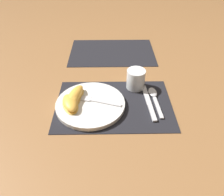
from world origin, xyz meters
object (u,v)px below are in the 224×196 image
Objects in this scene: plate at (90,104)px; citrus_wedge_1 at (74,99)px; knife at (149,103)px; citrus_wedge_2 at (70,103)px; fork at (93,100)px; citrus_wedge_0 at (75,96)px; juice_glass at (136,80)px; spoon at (154,96)px.

plate is 0.06m from citrus_wedge_1.
citrus_wedge_1 reaches higher than plate.
citrus_wedge_2 reaches higher than knife.
fork reaches higher than knife.
citrus_wedge_0 is at bearing 177.48° from knife.
fork is at bearing -148.94° from juice_glass.
citrus_wedge_0 is 1.28× the size of citrus_wedge_1.
knife is 1.17× the size of spoon.
plate is 2.25× the size of citrus_wedge_2.
knife is at bearing -2.52° from citrus_wedge_0.
spoon is at bearing 8.44° from citrus_wedge_1.
spoon is at bearing 8.65° from fork.
juice_glass is 0.45× the size of spoon.
citrus_wedge_1 is at bearing -92.94° from citrus_wedge_0.
juice_glass is 0.10m from spoon.
citrus_wedge_2 is (-0.07, -0.02, 0.02)m from plate.
plate is 0.07m from citrus_wedge_0.
fork is (-0.22, 0.00, 0.02)m from knife.
juice_glass reaches higher than citrus_wedge_2.
juice_glass reaches higher than spoon.
citrus_wedge_2 reaches higher than fork.
fork is 1.37× the size of citrus_wedge_0.
citrus_wedge_0 is (-0.24, -0.10, -0.00)m from juice_glass.
citrus_wedge_0 reaches higher than knife.
juice_glass is 0.29m from citrus_wedge_2.
juice_glass is 0.27m from citrus_wedge_1.
knife is 0.22m from fork.
spoon is at bearing 57.26° from knife.
plate is 1.85× the size of citrus_wedge_0.
citrus_wedge_1 is (-0.31, -0.05, 0.02)m from spoon.
juice_glass reaches higher than knife.
citrus_wedge_2 is (-0.08, -0.03, 0.01)m from fork.
citrus_wedge_0 reaches higher than citrus_wedge_2.
citrus_wedge_1 is at bearing 62.31° from citrus_wedge_2.
citrus_wedge_2 is at bearing -158.50° from fork.
knife is at bearing -122.74° from spoon.
plate is at bearing -20.15° from citrus_wedge_0.
juice_glass is at bearing 32.81° from plate.
juice_glass is 0.39× the size of knife.
juice_glass is at bearing 111.72° from knife.
fork reaches higher than spoon.
citrus_wedge_1 reaches higher than spoon.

